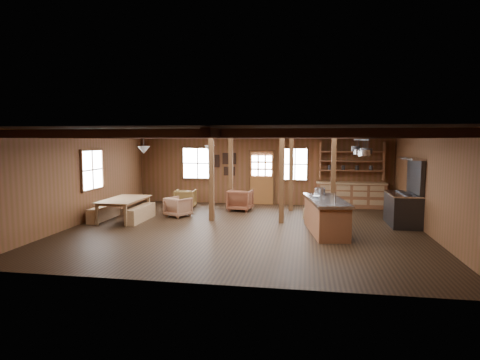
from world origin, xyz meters
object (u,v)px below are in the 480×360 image
(dining_table, at_px, (126,210))
(armchair_a, at_px, (185,199))
(kitchen_island, at_px, (326,216))
(commercial_range, at_px, (405,204))
(armchair_c, at_px, (178,207))
(armchair_b, at_px, (240,200))

(dining_table, height_order, armchair_a, dining_table)
(kitchen_island, xyz_separation_m, commercial_range, (2.37, 1.37, 0.17))
(commercial_range, distance_m, armchair_c, 7.11)
(commercial_range, bearing_deg, armchair_c, 178.38)
(commercial_range, distance_m, armchair_a, 7.63)
(dining_table, bearing_deg, armchair_c, -58.90)
(kitchen_island, relative_size, armchair_b, 3.11)
(armchair_c, bearing_deg, armchair_a, -52.71)
(kitchen_island, bearing_deg, commercial_range, 21.04)
(armchair_b, bearing_deg, kitchen_island, 139.38)
(armchair_c, bearing_deg, armchair_b, -113.90)
(commercial_range, height_order, armchair_a, commercial_range)
(armchair_a, relative_size, armchair_c, 1.05)
(armchair_a, height_order, armchair_c, armchair_a)
(dining_table, xyz_separation_m, armchair_b, (3.30, 2.33, 0.04))
(armchair_b, bearing_deg, commercial_range, 168.23)
(kitchen_island, height_order, armchair_c, kitchen_island)
(dining_table, height_order, armchair_c, dining_table)
(armchair_c, bearing_deg, commercial_range, -153.61)
(commercial_range, bearing_deg, dining_table, -175.48)
(dining_table, bearing_deg, armchair_a, -24.39)
(kitchen_island, relative_size, commercial_range, 1.29)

